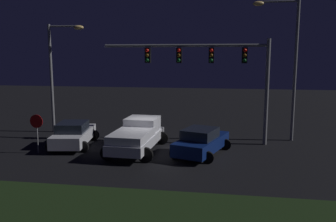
% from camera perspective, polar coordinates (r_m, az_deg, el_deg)
% --- Properties ---
extents(ground_plane, '(80.00, 80.00, 0.00)m').
position_cam_1_polar(ground_plane, '(20.84, -3.48, -6.35)').
color(ground_plane, black).
extents(grass_median, '(26.78, 5.36, 0.10)m').
position_cam_1_polar(grass_median, '(12.81, -12.52, -16.44)').
color(grass_median, black).
rests_on(grass_median, ground_plane).
extents(pickup_truck, '(3.03, 5.48, 1.80)m').
position_cam_1_polar(pickup_truck, '(20.54, -4.90, -3.72)').
color(pickup_truck, silver).
rests_on(pickup_truck, ground_plane).
extents(car_sedan, '(2.93, 4.63, 1.51)m').
position_cam_1_polar(car_sedan, '(22.39, -14.98, -3.62)').
color(car_sedan, silver).
rests_on(car_sedan, ground_plane).
extents(car_sedan_far, '(3.30, 4.74, 1.51)m').
position_cam_1_polar(car_sedan_far, '(19.88, 5.38, -4.93)').
color(car_sedan_far, navy).
rests_on(car_sedan_far, ground_plane).
extents(traffic_signal_gantry, '(10.32, 0.56, 6.50)m').
position_cam_1_polar(traffic_signal_gantry, '(22.15, 7.08, 7.68)').
color(traffic_signal_gantry, slate).
rests_on(traffic_signal_gantry, ground_plane).
extents(street_lamp_left, '(2.64, 0.44, 7.64)m').
position_cam_1_polar(street_lamp_left, '(26.28, -17.31, 7.16)').
color(street_lamp_left, slate).
rests_on(street_lamp_left, ground_plane).
extents(street_lamp_right, '(2.88, 0.44, 8.96)m').
position_cam_1_polar(street_lamp_right, '(23.84, 18.63, 8.73)').
color(street_lamp_right, slate).
rests_on(street_lamp_right, ground_plane).
extents(stop_sign, '(0.76, 0.08, 2.23)m').
position_cam_1_polar(stop_sign, '(21.18, -20.41, -2.32)').
color(stop_sign, slate).
rests_on(stop_sign, ground_plane).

